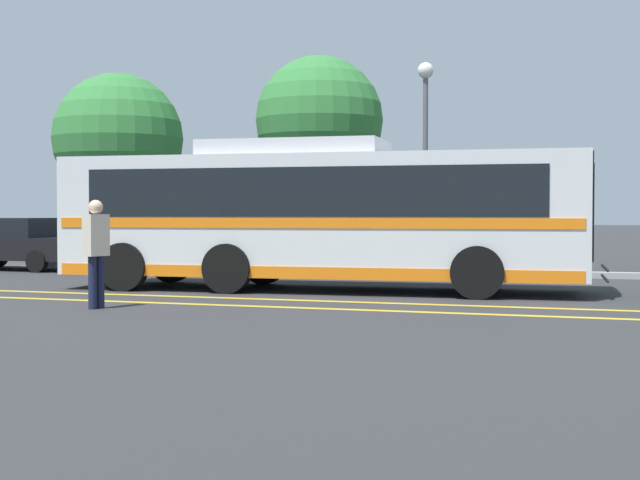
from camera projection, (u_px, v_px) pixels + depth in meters
ground_plane at (349, 290)px, 18.55m from camera, size 220.00×220.00×0.00m
lane_strip_0 at (283, 300)px, 16.48m from camera, size 30.75×0.20×0.01m
lane_strip_1 at (258, 306)px, 15.31m from camera, size 30.75×0.20×0.01m
curb_strip at (383, 271)px, 23.70m from camera, size 38.75×0.36×0.15m
transit_bus at (319, 214)px, 18.53m from camera, size 11.18×3.22×3.11m
parked_car_0 at (17, 244)px, 25.35m from camera, size 4.43×2.05×1.47m
parked_car_1 at (190, 247)px, 23.51m from camera, size 4.52×2.25×1.38m
parked_car_2 at (409, 251)px, 22.18m from camera, size 4.29×2.04×1.31m
pedestrian_0 at (96, 246)px, 14.92m from camera, size 0.32×0.46×1.83m
street_lamp at (425, 128)px, 24.26m from camera, size 0.44×0.44×5.71m
tree_0 at (319, 120)px, 27.94m from camera, size 4.01×4.01×6.54m
tree_1 at (118, 138)px, 29.02m from camera, size 4.22×4.22×6.16m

